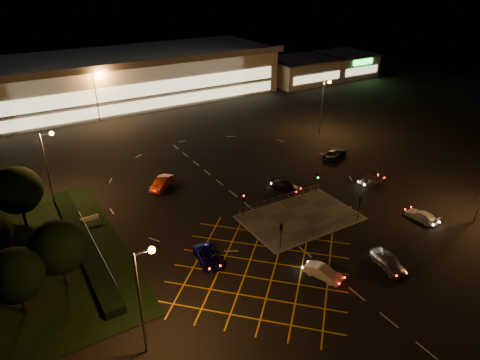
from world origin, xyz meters
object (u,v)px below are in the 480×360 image
car_left_blue (208,256)px  car_approach_white (422,216)px  car_circ_red (162,183)px  signal_sw (281,231)px  signal_ne (317,178)px  car_right_silver (371,180)px  signal_se (360,203)px  car_far_dkgrey (286,186)px  car_near_silver (389,261)px  car_east_grey (335,153)px  car_queue_white (323,272)px  signal_nw (243,200)px

car_left_blue → car_approach_white: (26.81, -6.39, -0.04)m
car_circ_red → signal_sw: bearing=-26.3°
signal_ne → car_right_silver: signal_ne is taller
signal_se → car_far_dkgrey: (-3.06, 10.99, -1.73)m
car_near_silver → signal_sw: bearing=143.6°
car_near_silver → car_circ_red: (-13.66, 29.43, -0.01)m
signal_ne → car_right_silver: 9.19m
car_near_silver → car_right_silver: size_ratio=1.19×
signal_se → signal_sw: bearing=0.0°
car_east_grey → car_approach_white: car_east_grey is taller
car_circ_red → signal_ne: bearing=12.4°
signal_se → car_queue_white: signal_se is taller
signal_ne → car_east_grey: bearing=36.9°
signal_nw → car_near_silver: (7.77, -16.66, -1.58)m
signal_nw → car_near_silver: signal_nw is taller
signal_se → car_near_silver: signal_se is taller
car_east_grey → signal_nw: bearing=87.3°
car_right_silver → car_approach_white: (-2.10, -10.43, -0.05)m
signal_sw → car_circ_red: size_ratio=0.67×
car_right_silver → car_near_silver: bearing=137.3°
car_right_silver → car_left_blue: bearing=96.7°
signal_se → car_left_blue: signal_se is taller
signal_se → car_near_silver: bearing=64.0°
car_near_silver → car_east_grey: car_near_silver is taller
car_near_silver → car_approach_white: bearing=33.6°
signal_se → car_near_silver: 9.78m
car_near_silver → car_queue_white: (-6.98, 2.31, -0.14)m
signal_se → signal_nw: same height
car_near_silver → car_circ_red: car_near_silver is taller
signal_sw → car_right_silver: signal_sw is taller
car_far_dkgrey → signal_ne: bearing=-65.0°
signal_sw → car_circ_red: signal_sw is taller
signal_sw → signal_se: same height
car_far_dkgrey → car_queue_white: bearing=-135.7°
car_east_grey → signal_sw: bearing=102.8°
car_right_silver → car_east_grey: (2.02, 10.00, 0.06)m
car_near_silver → car_east_grey: 29.05m
signal_nw → car_near_silver: size_ratio=0.68×
signal_se → car_queue_white: 13.01m
signal_ne → car_east_grey: (10.87, 8.16, -1.64)m
car_far_dkgrey → car_approach_white: 18.15m
signal_sw → car_near_silver: (7.77, -8.68, -1.58)m
car_far_dkgrey → car_circ_red: (-14.84, 9.76, 0.14)m
car_right_silver → signal_ne: bearing=77.0°
car_far_dkgrey → car_east_grey: (13.93, 5.15, 0.09)m
signal_sw → car_right_silver: (20.84, 6.15, -1.70)m
car_far_dkgrey → car_approach_white: size_ratio=1.03×
signal_sw → car_near_silver: size_ratio=0.68×
car_queue_white → car_left_blue: size_ratio=0.84×
car_circ_red → car_approach_white: car_circ_red is taller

